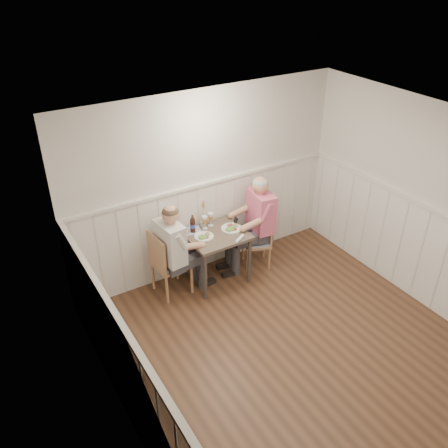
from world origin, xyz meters
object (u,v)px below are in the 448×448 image
diner_cream (174,259)px  man_in_pink (258,229)px  beer_bottle (193,225)px  dining_table (216,240)px  chair_left (167,261)px  grass_vase (202,215)px  chair_right (260,239)px

diner_cream → man_in_pink: bearing=0.7°
man_in_pink → beer_bottle: man_in_pink is taller
dining_table → chair_left: bearing=174.4°
dining_table → beer_bottle: 0.39m
chair_left → diner_cream: diner_cream is taller
dining_table → grass_vase: grass_vase is taller
man_in_pink → diner_cream: size_ratio=1.04×
chair_right → diner_cream: (-1.36, 0.01, 0.15)m
chair_right → diner_cream: bearing=179.7°
chair_right → diner_cream: size_ratio=0.57×
beer_bottle → grass_vase: bearing=19.3°
beer_bottle → dining_table: bearing=-38.0°
diner_cream → beer_bottle: (0.39, 0.21, 0.29)m
dining_table → chair_right: size_ratio=1.00×
man_in_pink → diner_cream: man_in_pink is taller
dining_table → grass_vase: 0.40m
chair_left → dining_table: bearing=-5.6°
chair_left → man_in_pink: size_ratio=0.65×
chair_left → grass_vase: size_ratio=2.24×
chair_left → man_in_pink: bearing=-2.6°
diner_cream → chair_right: bearing=-0.3°
chair_right → grass_vase: size_ratio=1.88×
chair_left → man_in_pink: man_in_pink is taller
dining_table → chair_right: (0.72, -0.02, -0.21)m
chair_right → man_in_pink: size_ratio=0.55×
dining_table → chair_left: (-0.71, 0.07, -0.13)m
dining_table → chair_right: bearing=-1.5°
chair_right → diner_cream: 1.37m
man_in_pink → beer_bottle: (-0.94, 0.19, 0.26)m
dining_table → grass_vase: (-0.07, 0.26, 0.30)m
dining_table → beer_bottle: size_ratio=3.04×
diner_cream → beer_bottle: 0.53m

